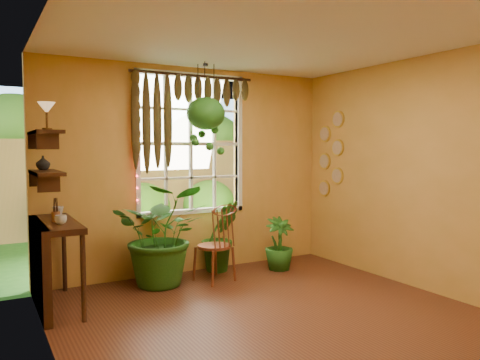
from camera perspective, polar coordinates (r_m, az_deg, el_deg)
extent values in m
plane|color=#5E2F1B|center=(4.56, 6.12, -17.28)|extent=(4.50, 4.50, 0.00)
plane|color=white|center=(4.38, 6.40, 17.81)|extent=(4.50, 4.50, 0.00)
plane|color=gold|center=(6.23, -5.91, 1.18)|extent=(4.00, 0.00, 4.00)
plane|color=gold|center=(3.50, -21.42, -1.26)|extent=(0.00, 4.50, 4.50)
plane|color=gold|center=(5.66, 22.93, 0.61)|extent=(0.00, 4.50, 4.50)
cube|color=white|center=(6.25, -6.04, 4.40)|extent=(1.52, 0.10, 1.86)
cube|color=white|center=(6.27, -6.15, 4.40)|extent=(1.38, 0.01, 1.78)
cylinder|color=#35180E|center=(6.21, -5.69, 12.55)|extent=(1.70, 0.04, 0.04)
cube|color=#35180E|center=(5.16, -21.57, -5.02)|extent=(0.40, 1.20, 0.06)
cube|color=#35180E|center=(5.22, -23.22, -9.66)|extent=(0.08, 1.18, 0.90)
cylinder|color=#35180E|center=(4.74, -18.55, -11.17)|extent=(0.05, 0.05, 0.86)
cylinder|color=#35180E|center=(5.80, -20.63, -8.45)|extent=(0.05, 0.05, 0.86)
cube|color=#35180E|center=(5.09, -22.56, 0.84)|extent=(0.25, 0.90, 0.04)
cube|color=#35180E|center=(5.09, -22.68, 5.34)|extent=(0.25, 0.90, 0.04)
cube|color=#194E16|center=(11.11, -16.24, -4.82)|extent=(14.00, 10.00, 0.04)
cube|color=#9B7649|center=(9.27, -13.81, -0.78)|extent=(12.00, 0.10, 1.80)
plane|color=#94C5F8|center=(12.75, -18.23, 3.33)|extent=(12.00, 0.00, 12.00)
cylinder|color=maroon|center=(5.84, -3.17, -8.08)|extent=(0.50, 0.50, 0.04)
torus|color=maroon|center=(5.63, -2.00, -3.69)|extent=(0.39, 0.13, 0.39)
imported|color=#165316|center=(5.70, -9.36, -6.54)|extent=(1.41, 1.33, 1.23)
imported|color=#165316|center=(6.29, -2.37, -6.82)|extent=(0.56, 0.47, 0.95)
imported|color=#165316|center=(6.40, 4.77, -7.74)|extent=(0.41, 0.41, 0.71)
ellipsoid|color=black|center=(5.93, -4.19, 7.39)|extent=(0.29, 0.29, 0.17)
ellipsoid|color=#165316|center=(5.93, -4.20, 8.08)|extent=(0.49, 0.49, 0.41)
imported|color=silver|center=(4.93, -21.01, -4.53)|extent=(0.14, 0.14, 0.09)
imported|color=beige|center=(5.51, -21.29, -3.58)|extent=(0.15, 0.15, 0.11)
cylinder|color=brown|center=(5.11, -21.54, -4.18)|extent=(0.08, 0.08, 0.10)
imported|color=#B2AD99|center=(5.36, -22.88, 1.96)|extent=(0.15, 0.15, 0.15)
cylinder|color=#503317|center=(5.04, -22.45, 5.72)|extent=(0.09, 0.09, 0.03)
cylinder|color=#503317|center=(5.05, -22.48, 6.74)|extent=(0.02, 0.02, 0.17)
cone|color=slate|center=(5.05, -22.52, 8.13)|extent=(0.17, 0.17, 0.11)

